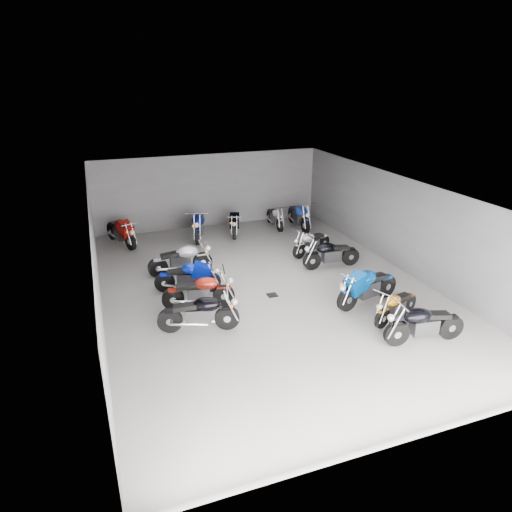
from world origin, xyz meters
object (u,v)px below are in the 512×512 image
Objects in this scene: drain_grate at (272,295)px; motorcycle_right_e at (331,254)px; motorcycle_left_c at (200,313)px; motorcycle_left_f at (181,259)px; motorcycle_back_c at (199,225)px; motorcycle_left_e at (188,277)px; motorcycle_right_f at (311,242)px; motorcycle_left_d at (199,291)px; motorcycle_back_a at (121,232)px; motorcycle_right_a at (424,324)px; motorcycle_right_b at (396,306)px; motorcycle_back_f at (299,216)px; motorcycle_back_e at (275,217)px; motorcycle_back_d at (235,222)px; motorcycle_right_c at (367,287)px.

drain_grate is 0.15× the size of motorcycle_right_e.
motorcycle_left_c is 3.86m from motorcycle_left_f.
motorcycle_back_c reaches higher than drain_grate.
motorcycle_left_e reaches higher than motorcycle_right_f.
motorcycle_left_d reaches higher than drain_grate.
motorcycle_left_d is at bearing 84.14° from motorcycle_back_a.
motorcycle_right_a is at bearing 127.20° from motorcycle_back_c.
motorcycle_right_a is at bearing 63.66° from motorcycle_left_e.
motorcycle_right_e is 0.96× the size of motorcycle_back_a.
motorcycle_right_b is at bearing 73.28° from motorcycle_left_d.
motorcycle_back_f reaches higher than motorcycle_left_f.
motorcycle_left_e is (-0.08, 1.13, -0.01)m from motorcycle_left_d.
motorcycle_right_f is 4.82m from motorcycle_back_c.
motorcycle_left_c reaches higher than motorcycle_right_b.
drain_grate is at bearing 70.36° from motorcycle_back_e.
motorcycle_back_d is (4.68, -0.24, -0.04)m from motorcycle_back_a.
motorcycle_right_b is 0.75× the size of motorcycle_back_f.
motorcycle_left_f is at bearing 32.76° from motorcycle_back_f.
motorcycle_left_e is (0.22, 2.41, -0.02)m from motorcycle_left_c.
motorcycle_back_f is (4.47, -0.21, -0.01)m from motorcycle_back_c.
motorcycle_back_a is 1.12× the size of motorcycle_back_e.
motorcycle_left_f is 4.99m from motorcycle_right_f.
motorcycle_right_c is (-0.21, 1.12, 0.11)m from motorcycle_right_b.
motorcycle_right_f is (4.99, 0.16, -0.06)m from motorcycle_left_f.
motorcycle_back_d reaches higher than drain_grate.
motorcycle_right_f is 0.79× the size of motorcycle_back_f.
motorcycle_back_c is 1.58m from motorcycle_back_d.
motorcycle_left_d is 5.56m from motorcycle_right_b.
motorcycle_right_c is 0.97× the size of motorcycle_back_f.
motorcycle_right_e is at bearing -22.97° from motorcycle_right_b.
motorcycle_right_b is at bearing -177.81° from motorcycle_right_e.
drain_grate is 2.67m from motorcycle_left_e.
motorcycle_back_f reaches higher than motorcycle_right_f.
motorcycle_back_f is (0.98, 9.54, 0.04)m from motorcycle_right_a.
motorcycle_left_e reaches higher than motorcycle_right_b.
motorcycle_right_e is 1.39m from motorcycle_right_f.
motorcycle_right_b is at bearing 6.29° from motorcycle_right_a.
motorcycle_right_b is at bearing 44.03° from motorcycle_left_f.
motorcycle_right_b is at bearing 90.36° from motorcycle_left_c.
motorcycle_left_c is 5.38m from motorcycle_right_b.
motorcycle_left_c is 0.97× the size of motorcycle_left_f.
motorcycle_right_e is at bearing 83.71° from motorcycle_back_f.
motorcycle_left_c reaches higher than motorcycle_right_e.
motorcycle_right_b is at bearing 71.55° from motorcycle_left_e.
motorcycle_right_c is 1.16× the size of motorcycle_back_e.
motorcycle_left_f is 0.94× the size of motorcycle_back_f.
motorcycle_left_c is at bearing 54.74° from motorcycle_right_b.
motorcycle_right_c reaches higher than motorcycle_left_c.
motorcycle_back_c is at bearing 20.75° from motorcycle_back_d.
motorcycle_back_d reaches higher than motorcycle_left_d.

